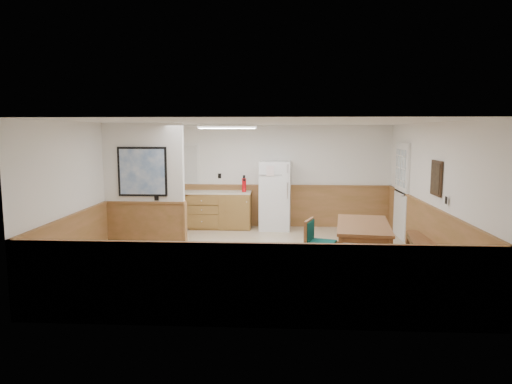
# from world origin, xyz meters

# --- Properties ---
(ground) EXTENTS (6.00, 6.00, 0.00)m
(ground) POSITION_xyz_m (0.00, 0.00, 0.00)
(ground) COLOR tan
(ground) RESTS_ON ground
(ceiling) EXTENTS (6.00, 6.00, 0.02)m
(ceiling) POSITION_xyz_m (0.00, 0.00, 2.50)
(ceiling) COLOR white
(ceiling) RESTS_ON back_wall
(back_wall) EXTENTS (6.00, 0.02, 2.50)m
(back_wall) POSITION_xyz_m (0.00, 3.00, 1.25)
(back_wall) COLOR white
(back_wall) RESTS_ON ground
(right_wall) EXTENTS (0.02, 6.00, 2.50)m
(right_wall) POSITION_xyz_m (3.00, 0.00, 1.25)
(right_wall) COLOR white
(right_wall) RESTS_ON ground
(left_wall) EXTENTS (0.02, 6.00, 2.50)m
(left_wall) POSITION_xyz_m (-3.00, 0.00, 1.25)
(left_wall) COLOR white
(left_wall) RESTS_ON ground
(wainscot_back) EXTENTS (6.00, 0.04, 1.00)m
(wainscot_back) POSITION_xyz_m (0.00, 2.98, 0.50)
(wainscot_back) COLOR #A66B42
(wainscot_back) RESTS_ON ground
(wainscot_right) EXTENTS (0.04, 6.00, 1.00)m
(wainscot_right) POSITION_xyz_m (2.98, 0.00, 0.50)
(wainscot_right) COLOR #A66B42
(wainscot_right) RESTS_ON ground
(wainscot_left) EXTENTS (0.04, 6.00, 1.00)m
(wainscot_left) POSITION_xyz_m (-2.98, 0.00, 0.50)
(wainscot_left) COLOR #A66B42
(wainscot_left) RESTS_ON ground
(partition_wall) EXTENTS (1.50, 0.20, 2.50)m
(partition_wall) POSITION_xyz_m (-2.25, 0.19, 1.23)
(partition_wall) COLOR white
(partition_wall) RESTS_ON ground
(kitchen_counter) EXTENTS (2.20, 0.61, 1.00)m
(kitchen_counter) POSITION_xyz_m (-1.21, 2.68, 0.46)
(kitchen_counter) COLOR olive
(kitchen_counter) RESTS_ON ground
(exterior_door) EXTENTS (0.07, 1.02, 2.15)m
(exterior_door) POSITION_xyz_m (2.96, 1.90, 1.05)
(exterior_door) COLOR white
(exterior_door) RESTS_ON ground
(kitchen_window) EXTENTS (0.80, 0.04, 1.00)m
(kitchen_window) POSITION_xyz_m (-2.10, 2.98, 1.55)
(kitchen_window) COLOR white
(kitchen_window) RESTS_ON back_wall
(wall_painting) EXTENTS (0.04, 0.50, 0.60)m
(wall_painting) POSITION_xyz_m (2.97, -0.30, 1.55)
(wall_painting) COLOR #352315
(wall_painting) RESTS_ON right_wall
(fluorescent_fixture) EXTENTS (1.20, 0.30, 0.09)m
(fluorescent_fixture) POSITION_xyz_m (-0.80, 1.30, 2.45)
(fluorescent_fixture) COLOR white
(fluorescent_fixture) RESTS_ON ceiling
(refrigerator) EXTENTS (0.76, 0.74, 1.64)m
(refrigerator) POSITION_xyz_m (0.19, 2.63, 0.82)
(refrigerator) COLOR white
(refrigerator) RESTS_ON ground
(dining_table) EXTENTS (1.11, 1.86, 0.75)m
(dining_table) POSITION_xyz_m (1.75, -0.34, 0.66)
(dining_table) COLOR brown
(dining_table) RESTS_ON ground
(dining_bench) EXTENTS (0.64, 1.76, 0.45)m
(dining_bench) POSITION_xyz_m (2.80, -0.25, 0.35)
(dining_bench) COLOR brown
(dining_bench) RESTS_ON ground
(dining_chair) EXTENTS (0.80, 0.66, 0.85)m
(dining_chair) POSITION_xyz_m (0.92, -0.54, 0.49)
(dining_chair) COLOR brown
(dining_chair) RESTS_ON ground
(fire_extinguisher) EXTENTS (0.11, 0.11, 0.40)m
(fire_extinguisher) POSITION_xyz_m (-0.56, 2.65, 1.08)
(fire_extinguisher) COLOR red
(fire_extinguisher) RESTS_ON kitchen_counter
(soap_bottle) EXTENTS (0.09, 0.09, 0.24)m
(soap_bottle) POSITION_xyz_m (-2.27, 2.67, 1.02)
(soap_bottle) COLOR #1A902F
(soap_bottle) RESTS_ON kitchen_counter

